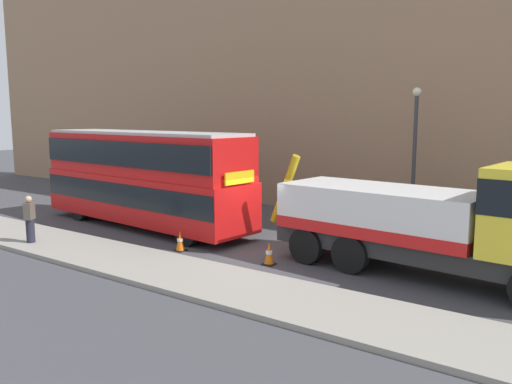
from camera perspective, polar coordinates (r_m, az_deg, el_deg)
ground_plane at (r=18.57m, az=1.40°, el=-6.25°), size 120.00×120.00×0.00m
near_kerb at (r=15.39m, az=-7.52°, el=-9.15°), size 60.00×2.80×0.15m
building_facade at (r=25.37m, az=12.28°, el=15.85°), size 60.00×1.50×16.00m
recovery_tow_truck at (r=15.67m, az=19.47°, el=-2.88°), size 10.23×3.37×3.67m
double_decker_bus at (r=22.33m, az=-12.38°, el=1.87°), size 11.18×3.45×4.06m
pedestrian_onlooker at (r=20.35m, az=-23.71°, el=-2.83°), size 0.44×0.48×1.71m
traffic_cone_near_bus at (r=18.34m, az=-8.38°, el=-5.43°), size 0.36×0.36×0.72m
traffic_cone_midway at (r=16.53m, az=1.44°, el=-6.88°), size 0.36×0.36×0.72m
street_lamp at (r=22.01m, az=17.12°, el=4.84°), size 0.36×0.36×5.83m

